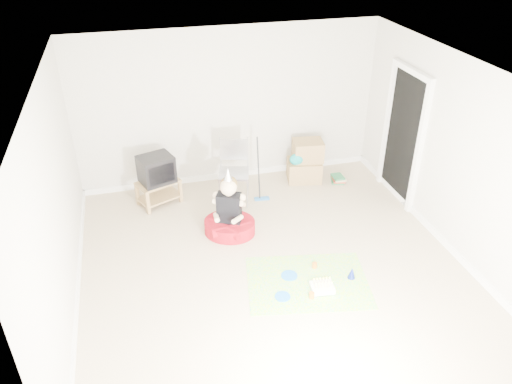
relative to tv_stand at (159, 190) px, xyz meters
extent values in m
plane|color=#C2AD8B|center=(1.30, -1.93, -0.24)|extent=(5.00, 5.00, 0.00)
cube|color=black|center=(3.78, -0.73, 0.78)|extent=(0.02, 0.90, 2.05)
cube|color=olive|center=(0.00, 0.00, 0.14)|extent=(0.75, 0.63, 0.03)
cube|color=olive|center=(0.00, 0.00, -0.12)|extent=(0.75, 0.63, 0.03)
cube|color=olive|center=(-0.20, -0.27, -0.04)|extent=(0.07, 0.07, 0.40)
cube|color=olive|center=(0.34, -0.04, -0.04)|extent=(0.07, 0.07, 0.40)
cube|color=olive|center=(-0.34, 0.04, -0.04)|extent=(0.07, 0.07, 0.40)
cube|color=olive|center=(0.20, 0.27, -0.04)|extent=(0.07, 0.07, 0.40)
cube|color=black|center=(0.00, 0.00, 0.38)|extent=(0.61, 0.56, 0.43)
cube|color=#9C9BA1|center=(1.18, -0.24, 0.26)|extent=(0.57, 0.56, 0.03)
cylinder|color=#9C9BA1|center=(0.97, -0.18, 0.28)|extent=(0.02, 0.02, 1.04)
cylinder|color=#9C9BA1|center=(1.38, -0.30, 0.28)|extent=(0.02, 0.02, 1.04)
cube|color=#9C7B4B|center=(2.50, 0.14, -0.06)|extent=(0.64, 0.53, 0.37)
cube|color=#9C7B4B|center=(2.56, 0.16, 0.30)|extent=(0.55, 0.46, 0.35)
ellipsoid|color=#0C898B|center=(2.32, 0.04, 0.23)|extent=(0.25, 0.17, 0.20)
cube|color=#256DBB|center=(1.62, -0.31, -0.23)|extent=(0.25, 0.11, 0.03)
cylinder|color=black|center=(1.62, -0.31, 0.26)|extent=(0.06, 0.33, 0.96)
cube|color=#246C3E|center=(3.06, -0.07, -0.23)|extent=(0.28, 0.32, 0.03)
cube|color=#BD3C28|center=(3.06, -0.07, -0.20)|extent=(0.25, 0.30, 0.03)
cube|color=#C4B98A|center=(3.06, -0.07, -0.17)|extent=(0.21, 0.27, 0.03)
cube|color=#246C3E|center=(3.06, -0.07, -0.14)|extent=(0.18, 0.24, 0.03)
cylinder|color=maroon|center=(0.92, -1.09, -0.14)|extent=(0.98, 0.98, 0.20)
cube|color=black|center=(0.92, -1.09, 0.19)|extent=(0.39, 0.31, 0.45)
sphere|color=beige|center=(0.92, -1.09, 0.53)|extent=(0.31, 0.31, 0.24)
cone|color=white|center=(0.92, -1.09, 0.74)|extent=(0.12, 0.12, 0.18)
cube|color=#E93199|center=(1.65, -2.42, -0.24)|extent=(1.72, 1.38, 0.01)
cube|color=white|center=(1.77, -2.62, -0.20)|extent=(0.31, 0.26, 0.08)
cube|color=#3BA75F|center=(1.77, -2.62, -0.23)|extent=(0.31, 0.26, 0.01)
cylinder|color=beige|center=(1.66, -2.65, -0.13)|extent=(0.01, 0.01, 0.07)
cylinder|color=beige|center=(1.70, -2.66, -0.13)|extent=(0.01, 0.01, 0.07)
cylinder|color=beige|center=(1.74, -2.66, -0.13)|extent=(0.01, 0.01, 0.07)
cylinder|color=beige|center=(1.78, -2.67, -0.13)|extent=(0.01, 0.01, 0.07)
cylinder|color=beige|center=(1.82, -2.67, -0.13)|extent=(0.01, 0.01, 0.07)
cylinder|color=beige|center=(1.86, -2.68, -0.13)|extent=(0.01, 0.01, 0.07)
cylinder|color=beige|center=(1.67, -2.56, -0.13)|extent=(0.01, 0.01, 0.07)
cylinder|color=beige|center=(1.71, -2.57, -0.13)|extent=(0.01, 0.01, 0.07)
cylinder|color=beige|center=(1.75, -2.57, -0.13)|extent=(0.01, 0.01, 0.07)
cylinder|color=beige|center=(1.79, -2.58, -0.13)|extent=(0.01, 0.01, 0.07)
cylinder|color=beige|center=(1.83, -2.58, -0.13)|extent=(0.01, 0.01, 0.07)
cylinder|color=beige|center=(1.87, -2.59, -0.13)|extent=(0.01, 0.01, 0.07)
cylinder|color=blue|center=(1.46, -2.25, -0.23)|extent=(0.25, 0.25, 0.01)
cylinder|color=blue|center=(1.25, -2.61, -0.23)|extent=(0.23, 0.23, 0.01)
cylinder|color=orange|center=(1.83, -2.17, -0.20)|extent=(0.08, 0.08, 0.07)
cylinder|color=orange|center=(1.59, -2.72, -0.20)|extent=(0.07, 0.07, 0.08)
cone|color=#16289D|center=(2.22, -2.49, -0.16)|extent=(0.14, 0.14, 0.15)
camera|label=1|loc=(-0.25, -7.00, 4.01)|focal=35.00mm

